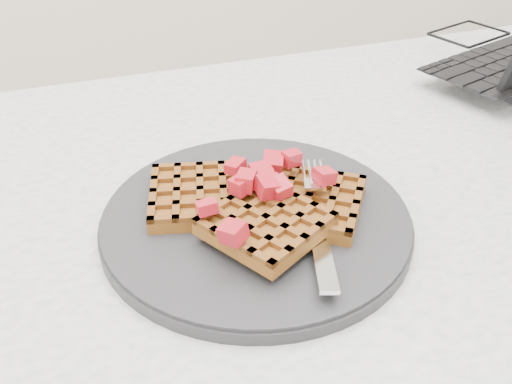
% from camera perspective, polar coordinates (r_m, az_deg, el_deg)
% --- Properties ---
extents(table, '(1.20, 0.80, 0.75)m').
position_cam_1_polar(table, '(0.67, 8.50, -8.61)').
color(table, silver).
rests_on(table, ground).
extents(plate, '(0.30, 0.30, 0.02)m').
position_cam_1_polar(plate, '(0.55, 0.00, -2.76)').
color(plate, black).
rests_on(plate, table).
extents(waffles, '(0.22, 0.20, 0.03)m').
position_cam_1_polar(waffles, '(0.53, 0.15, -1.34)').
color(waffles, brown).
rests_on(waffles, plate).
extents(strawberry_pile, '(0.15, 0.15, 0.02)m').
position_cam_1_polar(strawberry_pile, '(0.52, -0.00, 1.27)').
color(strawberry_pile, maroon).
rests_on(strawberry_pile, waffles).
extents(fork, '(0.08, 0.18, 0.02)m').
position_cam_1_polar(fork, '(0.52, 6.11, -2.91)').
color(fork, silver).
rests_on(fork, plate).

